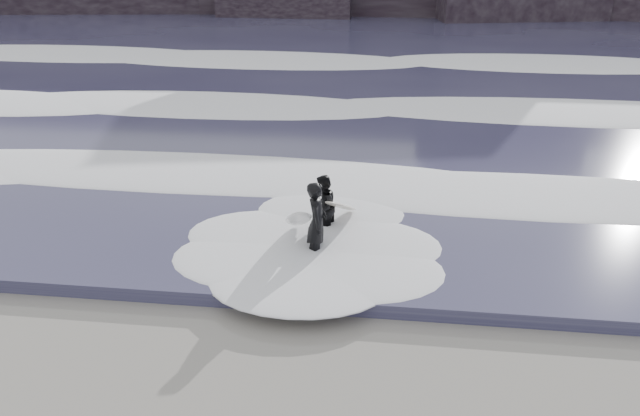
# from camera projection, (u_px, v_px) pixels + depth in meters

# --- Properties ---
(sea) EXTENTS (90.00, 52.00, 0.30)m
(sea) POSITION_uv_depth(u_px,v_px,m) (388.00, 51.00, 34.96)
(sea) COLOR #353350
(sea) RESTS_ON ground
(foam_near) EXTENTS (60.00, 3.20, 0.20)m
(foam_near) POSITION_uv_depth(u_px,v_px,m) (374.00, 178.00, 16.79)
(foam_near) COLOR white
(foam_near) RESTS_ON sea
(foam_mid) EXTENTS (60.00, 4.00, 0.24)m
(foam_mid) POSITION_uv_depth(u_px,v_px,m) (381.00, 108.00, 23.11)
(foam_mid) COLOR white
(foam_mid) RESTS_ON sea
(foam_far) EXTENTS (60.00, 4.80, 0.30)m
(foam_far) POSITION_uv_depth(u_px,v_px,m) (387.00, 59.00, 31.22)
(foam_far) COLOR white
(foam_far) RESTS_ON sea
(surfer_left) EXTENTS (1.10, 1.86, 1.82)m
(surfer_left) POSITION_uv_depth(u_px,v_px,m) (314.00, 222.00, 13.15)
(surfer_left) COLOR black
(surfer_left) RESTS_ON ground
(surfer_right) EXTENTS (1.23, 1.76, 1.53)m
(surfer_right) POSITION_uv_depth(u_px,v_px,m) (325.00, 207.00, 14.18)
(surfer_right) COLOR black
(surfer_right) RESTS_ON ground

